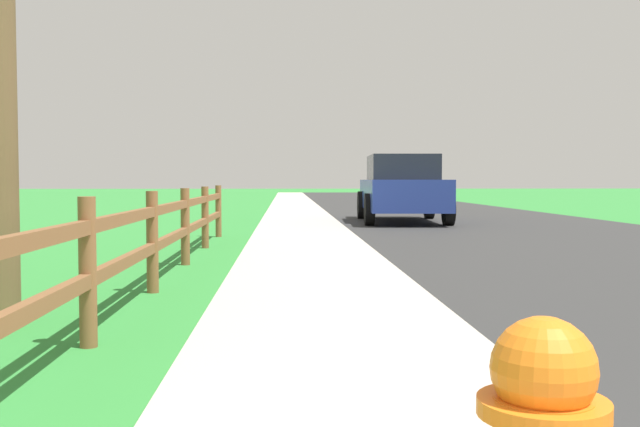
% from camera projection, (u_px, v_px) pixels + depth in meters
% --- Properties ---
extents(ground_plane, '(120.00, 120.00, 0.00)m').
position_uv_depth(ground_plane, '(325.00, 211.00, 24.64)').
color(ground_plane, '#308737').
extents(road_asphalt, '(7.00, 66.00, 0.01)m').
position_uv_depth(road_asphalt, '(416.00, 208.00, 26.80)').
color(road_asphalt, '#313131').
rests_on(road_asphalt, ground).
extents(curb_concrete, '(6.00, 66.00, 0.01)m').
position_uv_depth(curb_concrete, '(241.00, 209.00, 26.49)').
color(curb_concrete, beige).
rests_on(curb_concrete, ground).
extents(grass_verge, '(5.00, 66.00, 0.00)m').
position_uv_depth(grass_verge, '(200.00, 209.00, 26.42)').
color(grass_verge, '#308737').
rests_on(grass_verge, ground).
extents(rail_fence, '(0.11, 13.33, 0.96)m').
position_uv_depth(rail_fence, '(152.00, 234.00, 6.73)').
color(rail_fence, brown).
rests_on(rail_fence, ground).
extents(parked_suv_blue, '(2.22, 4.78, 1.68)m').
position_uv_depth(parked_suv_blue, '(402.00, 188.00, 18.17)').
color(parked_suv_blue, navy).
rests_on(parked_suv_blue, ground).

